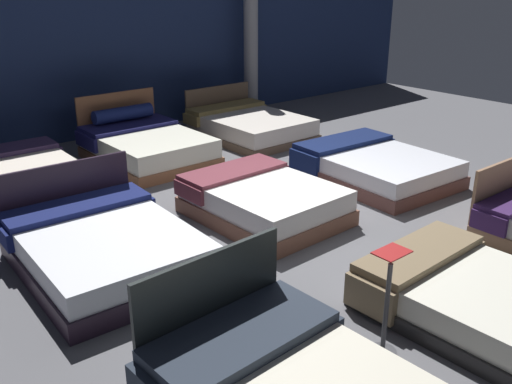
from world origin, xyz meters
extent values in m
cube|color=#5B5B60|center=(0.00, 0.00, -0.01)|extent=(18.00, 18.00, 0.02)
cube|color=navy|center=(0.00, 5.33, 1.75)|extent=(18.00, 0.06, 3.50)
cube|color=black|center=(-2.28, -1.72, 0.50)|extent=(1.37, 0.09, 1.01)
cube|color=#29323F|center=(-2.27, -2.08, 0.47)|extent=(1.46, 0.72, 0.09)
cube|color=#29323F|center=(-1.53, -2.05, 0.32)|extent=(0.11, 0.66, 0.22)
cube|color=black|center=(-0.04, -2.76, 0.07)|extent=(1.54, 1.97, 0.15)
cube|color=silver|center=(-0.04, -2.76, 0.26)|extent=(1.47, 1.91, 0.23)
cube|color=#7E6A4C|center=(-0.06, -2.09, 0.42)|extent=(1.48, 0.57, 0.08)
cube|color=#7E6A4C|center=(-0.81, -2.11, 0.22)|extent=(0.09, 0.54, 0.32)
cube|color=#7E6A4C|center=(0.70, -2.07, 0.22)|extent=(0.09, 0.54, 0.32)
cube|color=#986F51|center=(2.18, -1.79, 0.42)|extent=(1.51, 0.06, 0.85)
cube|color=#3A2152|center=(1.38, -2.03, 0.30)|extent=(0.06, 0.43, 0.22)
cube|color=black|center=(-2.22, 0.27, 0.11)|extent=(1.73, 2.20, 0.21)
cube|color=silver|center=(-2.22, 0.27, 0.33)|extent=(1.66, 2.14, 0.24)
cube|color=black|center=(-2.17, 1.34, 0.46)|extent=(1.55, 0.11, 0.92)
cube|color=#131C51|center=(-2.18, 1.04, 0.48)|extent=(1.64, 0.60, 0.07)
cube|color=#131C51|center=(-3.01, 1.07, 0.35)|extent=(0.09, 0.53, 0.20)
cube|color=#131C51|center=(-1.36, 1.00, 0.35)|extent=(0.09, 0.53, 0.20)
cube|color=brown|center=(-0.05, 0.24, 0.10)|extent=(1.52, 1.95, 0.20)
cube|color=white|center=(-0.05, 0.24, 0.33)|extent=(1.46, 1.89, 0.26)
cube|color=brown|center=(-0.06, 0.86, 0.49)|extent=(1.47, 0.63, 0.05)
cube|color=brown|center=(-0.80, 0.85, 0.36)|extent=(0.07, 0.59, 0.20)
cube|color=brown|center=(0.67, 0.88, 0.36)|extent=(0.07, 0.59, 0.20)
cube|color=brown|center=(2.18, 0.20, 0.09)|extent=(1.78, 2.22, 0.19)
cube|color=silver|center=(2.18, 0.20, 0.31)|extent=(1.71, 2.16, 0.23)
cube|color=#101C49|center=(2.22, 0.92, 0.46)|extent=(1.67, 0.71, 0.07)
cube|color=#101C49|center=(1.38, 0.97, 0.26)|extent=(0.11, 0.62, 0.32)
cube|color=#101C49|center=(3.05, 0.88, 0.26)|extent=(0.11, 0.62, 0.32)
cube|color=black|center=(-2.17, 3.26, 0.06)|extent=(1.66, 1.96, 0.12)
cube|color=silver|center=(-2.17, 3.26, 0.27)|extent=(1.60, 1.90, 0.30)
cube|color=#3F2E52|center=(-2.16, 3.91, 0.46)|extent=(1.61, 0.59, 0.07)
cube|color=#3F2E52|center=(-1.34, 3.90, 0.28)|extent=(0.08, 0.56, 0.29)
cube|color=brown|center=(-0.01, 3.24, 0.09)|extent=(1.59, 2.14, 0.17)
cube|color=silver|center=(-0.01, 3.24, 0.32)|extent=(1.53, 2.08, 0.30)
cube|color=brown|center=(-0.01, 4.31, 0.51)|extent=(1.49, 0.05, 1.01)
cube|color=navy|center=(-0.01, 3.91, 0.50)|extent=(1.56, 0.76, 0.06)
cube|color=navy|center=(-0.80, 3.91, 0.35)|extent=(0.06, 0.75, 0.24)
cube|color=navy|center=(0.78, 3.90, 0.35)|extent=(0.06, 0.75, 0.24)
cylinder|color=navy|center=(-0.01, 4.08, 0.67)|extent=(1.08, 0.25, 0.24)
cube|color=brown|center=(2.25, 3.29, 0.07)|extent=(1.66, 2.15, 0.14)
cube|color=silver|center=(2.25, 3.29, 0.29)|extent=(1.60, 2.09, 0.29)
cube|color=brown|center=(2.25, 4.36, 0.43)|extent=(1.56, 0.05, 0.85)
cube|color=olive|center=(2.25, 4.09, 0.47)|extent=(1.63, 0.49, 0.08)
cube|color=olive|center=(1.42, 4.09, 0.33)|extent=(0.08, 0.48, 0.20)
cube|color=olive|center=(3.09, 4.08, 0.33)|extent=(0.08, 0.48, 0.20)
cylinder|color=#3F3F44|center=(-1.11, -2.51, 0.01)|extent=(0.24, 0.24, 0.02)
cylinder|color=#3F3F44|center=(-1.11, -2.51, 0.42)|extent=(0.04, 0.04, 0.84)
cube|color=#B21E1E|center=(-1.11, -2.51, 0.94)|extent=(0.28, 0.20, 0.01)
cylinder|color=#99999E|center=(3.57, 4.90, 1.75)|extent=(0.31, 0.31, 3.50)
camera|label=1|loc=(-4.41, -4.81, 2.95)|focal=39.44mm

